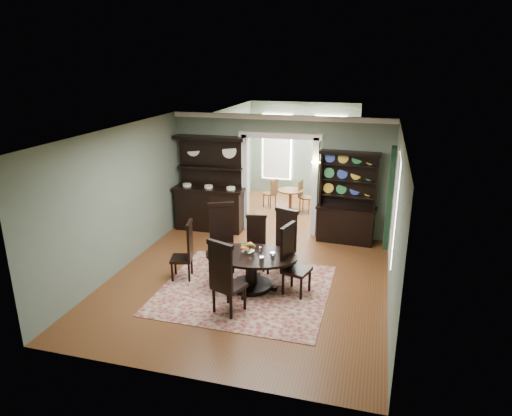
{
  "coord_description": "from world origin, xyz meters",
  "views": [
    {
      "loc": [
        2.36,
        -7.92,
        4.29
      ],
      "look_at": [
        0.04,
        0.6,
        1.39
      ],
      "focal_mm": 32.0,
      "sensor_mm": 36.0,
      "label": 1
    }
  ],
  "objects_px": {
    "dining_table": "(251,265)",
    "welsh_dresser": "(347,210)",
    "parlor_table": "(290,198)",
    "sideboard": "(210,197)"
  },
  "relations": [
    {
      "from": "dining_table",
      "to": "sideboard",
      "type": "relative_size",
      "value": 0.77
    },
    {
      "from": "sideboard",
      "to": "parlor_table",
      "type": "height_order",
      "value": "sideboard"
    },
    {
      "from": "sideboard",
      "to": "parlor_table",
      "type": "bearing_deg",
      "value": 44.94
    },
    {
      "from": "welsh_dresser",
      "to": "parlor_table",
      "type": "bearing_deg",
      "value": 137.14
    },
    {
      "from": "welsh_dresser",
      "to": "parlor_table",
      "type": "height_order",
      "value": "welsh_dresser"
    },
    {
      "from": "dining_table",
      "to": "welsh_dresser",
      "type": "height_order",
      "value": "welsh_dresser"
    },
    {
      "from": "sideboard",
      "to": "welsh_dresser",
      "type": "distance_m",
      "value": 3.5
    },
    {
      "from": "dining_table",
      "to": "sideboard",
      "type": "xyz_separation_m",
      "value": [
        -1.93,
        2.92,
        0.36
      ]
    },
    {
      "from": "sideboard",
      "to": "parlor_table",
      "type": "distance_m",
      "value": 2.59
    },
    {
      "from": "dining_table",
      "to": "welsh_dresser",
      "type": "relative_size",
      "value": 0.85
    }
  ]
}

